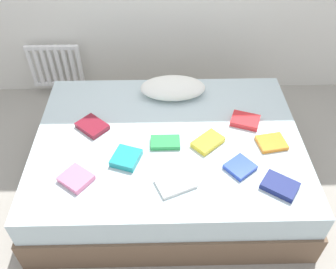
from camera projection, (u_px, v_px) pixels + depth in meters
The scene contains 14 objects.
ground_plane at pixel (168, 180), 2.99m from camera, with size 8.00×8.00×0.00m, color #9E998E.
bed at pixel (168, 160), 2.82m from camera, with size 2.00×1.50×0.50m.
radiator at pixel (56, 66), 3.60m from camera, with size 0.52×0.04×0.46m.
pillow at pixel (173, 88), 2.96m from camera, with size 0.54×0.30×0.15m, color white.
textbook_green at pixel (165, 142), 2.58m from camera, with size 0.21×0.13×0.04m, color green.
textbook_blue at pixel (240, 167), 2.42m from camera, with size 0.17×0.16×0.03m, color #2847B7.
textbook_red at pixel (245, 121), 2.75m from camera, with size 0.21×0.16×0.04m, color red.
textbook_pink at pixel (76, 178), 2.34m from camera, with size 0.19×0.17×0.04m, color pink.
textbook_yellow at pixel (208, 142), 2.58m from camera, with size 0.22×0.14×0.04m, color yellow.
textbook_white at pixel (176, 184), 2.32m from camera, with size 0.24×0.16×0.03m, color white.
textbook_navy at pixel (280, 186), 2.30m from camera, with size 0.22×0.16×0.04m, color navy.
textbook_maroon at pixel (92, 126), 2.71m from camera, with size 0.22×0.16×0.04m, color maroon.
textbook_orange at pixel (271, 143), 2.58m from camera, with size 0.20×0.16×0.03m, color orange.
textbook_teal at pixel (126, 158), 2.47m from camera, with size 0.17×0.19×0.05m, color teal.
Camera 1 is at (-0.04, -1.89, 2.35)m, focal length 38.47 mm.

